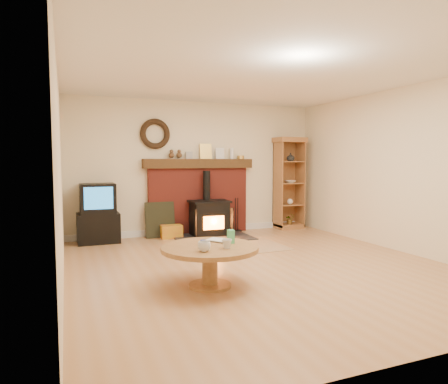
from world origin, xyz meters
name	(u,v)px	position (x,y,z in m)	size (l,w,h in m)	color
ground	(259,266)	(0.00, 0.00, 0.00)	(5.50, 5.50, 0.00)	#B37C4A
room_shell	(256,141)	(-0.02, 0.09, 1.72)	(5.02, 5.52, 2.61)	beige
chimney_breast	(199,193)	(0.00, 2.67, 0.80)	(2.20, 0.22, 1.78)	maroon
wood_stove	(210,219)	(0.09, 2.27, 0.33)	(1.40, 1.00, 1.25)	black
area_rug	(236,247)	(0.17, 1.20, 0.01)	(1.58, 1.09, 0.01)	brown
tv_unit	(98,214)	(-1.93, 2.47, 0.50)	(0.72, 0.51, 1.05)	black
curio_cabinet	(288,183)	(1.97, 2.55, 0.97)	(0.62, 0.45, 1.93)	brown
firelog_box	(171,232)	(-0.63, 2.40, 0.12)	(0.39, 0.24, 0.24)	#C6D913
leaning_painting	(160,220)	(-0.81, 2.55, 0.34)	(0.56, 0.03, 0.67)	black
fire_tools	(237,227)	(0.77, 2.50, 0.11)	(0.16, 0.16, 0.70)	black
coffee_table	(210,254)	(-0.93, -0.59, 0.38)	(1.12, 1.12, 0.63)	brown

